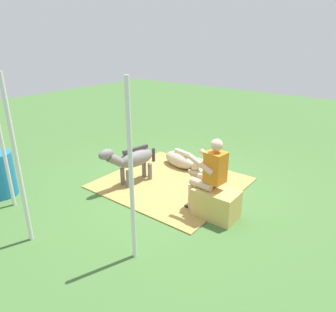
# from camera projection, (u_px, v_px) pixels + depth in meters

# --- Properties ---
(ground_plane) EXTENTS (24.00, 24.00, 0.00)m
(ground_plane) POSITION_uv_depth(u_px,v_px,m) (172.00, 188.00, 6.26)
(ground_plane) COLOR #426B33
(hay_patch) EXTENTS (2.66, 2.54, 0.02)m
(hay_patch) POSITION_uv_depth(u_px,v_px,m) (172.00, 183.00, 6.48)
(hay_patch) COLOR #AD8C47
(hay_patch) RESTS_ON ground
(hay_bale) EXTENTS (0.72, 0.47, 0.49)m
(hay_bale) POSITION_uv_depth(u_px,v_px,m) (216.00, 203.00, 5.21)
(hay_bale) COLOR tan
(hay_bale) RESTS_ON ground
(person_seated) EXTENTS (0.68, 0.45, 1.37)m
(person_seated) POSITION_uv_depth(u_px,v_px,m) (209.00, 173.00, 5.13)
(person_seated) COLOR #D8AD8C
(person_seated) RESTS_ON ground
(pony_standing) EXTENTS (0.45, 1.34, 0.91)m
(pony_standing) POSITION_uv_depth(u_px,v_px,m) (132.00, 159.00, 6.26)
(pony_standing) COLOR slate
(pony_standing) RESTS_ON ground
(pony_lying) EXTENTS (1.36, 0.57, 0.42)m
(pony_lying) POSITION_uv_depth(u_px,v_px,m) (183.00, 161.00, 7.14)
(pony_lying) COLOR tan
(pony_lying) RESTS_ON ground
(water_barrel) EXTENTS (0.54, 0.54, 0.86)m
(water_barrel) POSITION_uv_depth(u_px,v_px,m) (0.00, 174.00, 5.86)
(water_barrel) COLOR #1E72B2
(water_barrel) RESTS_ON ground
(tent_pole_left) EXTENTS (0.06, 0.06, 2.47)m
(tent_pole_left) POSITION_uv_depth(u_px,v_px,m) (131.00, 176.00, 3.90)
(tent_pole_left) COLOR silver
(tent_pole_left) RESTS_ON ground
(tent_pole_right) EXTENTS (0.06, 0.06, 2.47)m
(tent_pole_right) POSITION_uv_depth(u_px,v_px,m) (1.00, 140.00, 5.21)
(tent_pole_right) COLOR silver
(tent_pole_right) RESTS_ON ground
(tent_pole_mid) EXTENTS (0.06, 0.06, 2.47)m
(tent_pole_mid) POSITION_uv_depth(u_px,v_px,m) (17.00, 164.00, 4.26)
(tent_pole_mid) COLOR silver
(tent_pole_mid) RESTS_ON ground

